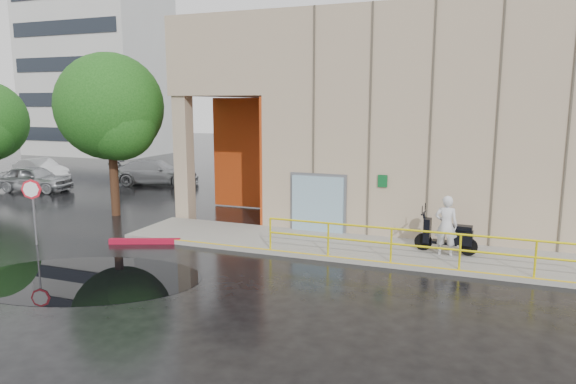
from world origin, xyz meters
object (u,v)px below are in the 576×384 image
object	(u,v)px
car_c	(156,172)
red_curb	(145,241)
person	(446,225)
car_a	(34,178)
stop_sign	(32,197)
tree_near	(112,111)
car_b	(41,170)
scooter	(447,226)

from	to	relation	value
car_c	red_curb	bearing A→B (deg)	-163.77
person	car_c	bearing A→B (deg)	-27.19
car_a	stop_sign	bearing A→B (deg)	-140.31
red_curb	tree_near	world-z (taller)	tree_near
stop_sign	car_b	bearing A→B (deg)	137.05
tree_near	stop_sign	bearing A→B (deg)	-85.36
car_c	stop_sign	bearing A→B (deg)	-179.82
car_a	car_c	xyz separation A→B (m)	(4.79, 4.25, 0.02)
person	stop_sign	distance (m)	13.43
scooter	tree_near	size ratio (longest dim) A/B	0.28
car_b	red_curb	bearing A→B (deg)	-111.01
tree_near	person	bearing A→B (deg)	-6.71
scooter	car_c	xyz separation A→B (m)	(-16.89, 9.02, -0.27)
red_curb	car_c	xyz separation A→B (m)	(-7.19, 10.99, 0.63)
person	tree_near	distance (m)	13.92
scooter	person	bearing A→B (deg)	-90.48
person	car_c	size ratio (longest dim) A/B	0.37
stop_sign	tree_near	size ratio (longest dim) A/B	0.33
car_c	tree_near	bearing A→B (deg)	-172.86
person	scooter	bearing A→B (deg)	-93.84
person	stop_sign	world-z (taller)	stop_sign
stop_sign	red_curb	size ratio (longest dim) A/B	0.93
car_a	car_b	world-z (taller)	car_a
person	red_curb	size ratio (longest dim) A/B	0.77
stop_sign	tree_near	xyz separation A→B (m)	(-0.38, 4.70, 2.75)
car_b	tree_near	size ratio (longest dim) A/B	0.60
red_curb	car_c	world-z (taller)	car_c
scooter	stop_sign	distance (m)	13.51
scooter	car_a	distance (m)	22.20
red_curb	car_c	distance (m)	13.15
car_b	car_c	world-z (taller)	car_c
person	tree_near	bearing A→B (deg)	-5.12
person	red_curb	distance (m)	9.88
scooter	car_b	xyz separation A→B (m)	(-24.54, 7.96, -0.32)
stop_sign	red_curb	world-z (taller)	stop_sign
red_curb	car_b	bearing A→B (deg)	146.19
red_curb	car_b	distance (m)	17.87
car_a	car_b	size ratio (longest dim) A/B	1.01
person	car_a	distance (m)	22.23
red_curb	car_b	world-z (taller)	car_b
stop_sign	red_curb	bearing A→B (deg)	24.02
stop_sign	tree_near	distance (m)	5.45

